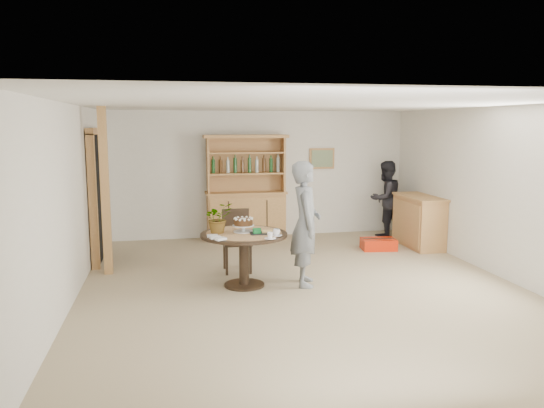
{
  "coord_description": "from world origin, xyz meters",
  "views": [
    {
      "loc": [
        -1.78,
        -6.91,
        2.24
      ],
      "look_at": [
        -0.25,
        0.83,
        1.05
      ],
      "focal_mm": 35.0,
      "sensor_mm": 36.0,
      "label": 1
    }
  ],
  "objects_px": {
    "sideboard": "(419,221)",
    "red_suitcase": "(378,244)",
    "dining_table": "(244,244)",
    "adult_person": "(385,199)",
    "hutch": "(246,204)",
    "teen_boy": "(306,224)",
    "dining_chair": "(236,236)"
  },
  "relations": [
    {
      "from": "sideboard",
      "to": "red_suitcase",
      "type": "height_order",
      "value": "sideboard"
    },
    {
      "from": "dining_table",
      "to": "adult_person",
      "type": "distance_m",
      "value": 4.31
    },
    {
      "from": "hutch",
      "to": "teen_boy",
      "type": "xyz_separation_m",
      "value": [
        0.38,
        -3.15,
        0.18
      ]
    },
    {
      "from": "dining_table",
      "to": "teen_boy",
      "type": "height_order",
      "value": "teen_boy"
    },
    {
      "from": "adult_person",
      "to": "red_suitcase",
      "type": "height_order",
      "value": "adult_person"
    },
    {
      "from": "dining_chair",
      "to": "teen_boy",
      "type": "xyz_separation_m",
      "value": [
        0.85,
        -0.93,
        0.34
      ]
    },
    {
      "from": "dining_chair",
      "to": "red_suitcase",
      "type": "relative_size",
      "value": 1.46
    },
    {
      "from": "hutch",
      "to": "teen_boy",
      "type": "bearing_deg",
      "value": -83.17
    },
    {
      "from": "hutch",
      "to": "adult_person",
      "type": "xyz_separation_m",
      "value": [
        2.8,
        -0.24,
        0.07
      ]
    },
    {
      "from": "sideboard",
      "to": "adult_person",
      "type": "bearing_deg",
      "value": 103.5
    },
    {
      "from": "dining_table",
      "to": "dining_chair",
      "type": "distance_m",
      "value": 0.83
    },
    {
      "from": "teen_boy",
      "to": "red_suitcase",
      "type": "xyz_separation_m",
      "value": [
        1.83,
        1.78,
        -0.77
      ]
    },
    {
      "from": "hutch",
      "to": "dining_chair",
      "type": "bearing_deg",
      "value": -102.03
    },
    {
      "from": "dining_table",
      "to": "adult_person",
      "type": "bearing_deg",
      "value": 40.59
    },
    {
      "from": "dining_chair",
      "to": "red_suitcase",
      "type": "bearing_deg",
      "value": 18.31
    },
    {
      "from": "adult_person",
      "to": "teen_boy",
      "type": "bearing_deg",
      "value": 28.15
    },
    {
      "from": "adult_person",
      "to": "hutch",
      "type": "bearing_deg",
      "value": -26.94
    },
    {
      "from": "dining_chair",
      "to": "red_suitcase",
      "type": "height_order",
      "value": "dining_chair"
    },
    {
      "from": "dining_table",
      "to": "dining_chair",
      "type": "bearing_deg",
      "value": 89.94
    },
    {
      "from": "hutch",
      "to": "dining_table",
      "type": "xyz_separation_m",
      "value": [
        -0.47,
        -3.05,
        -0.08
      ]
    },
    {
      "from": "sideboard",
      "to": "red_suitcase",
      "type": "distance_m",
      "value": 0.92
    },
    {
      "from": "teen_boy",
      "to": "dining_chair",
      "type": "bearing_deg",
      "value": 52.95
    },
    {
      "from": "adult_person",
      "to": "red_suitcase",
      "type": "relative_size",
      "value": 2.35
    },
    {
      "from": "dining_table",
      "to": "dining_chair",
      "type": "xyz_separation_m",
      "value": [
        0.0,
        0.83,
        -0.07
      ]
    },
    {
      "from": "dining_chair",
      "to": "red_suitcase",
      "type": "distance_m",
      "value": 2.85
    },
    {
      "from": "hutch",
      "to": "red_suitcase",
      "type": "relative_size",
      "value": 3.16
    },
    {
      "from": "dining_chair",
      "to": "teen_boy",
      "type": "relative_size",
      "value": 0.54
    },
    {
      "from": "teen_boy",
      "to": "red_suitcase",
      "type": "bearing_deg",
      "value": -35.26
    },
    {
      "from": "dining_table",
      "to": "dining_chair",
      "type": "relative_size",
      "value": 1.27
    },
    {
      "from": "dining_table",
      "to": "sideboard",
      "type": "bearing_deg",
      "value": 27.19
    },
    {
      "from": "hutch",
      "to": "adult_person",
      "type": "distance_m",
      "value": 2.81
    },
    {
      "from": "sideboard",
      "to": "teen_boy",
      "type": "bearing_deg",
      "value": -144.43
    }
  ]
}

